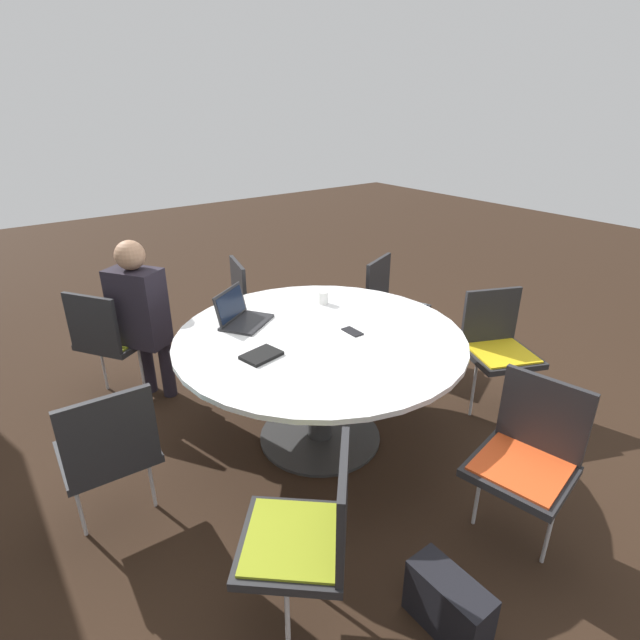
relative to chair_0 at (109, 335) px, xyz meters
The scene contains 15 objects.
ground_plane 1.67m from the chair_0, 144.83° to the right, with size 16.00×16.00×0.00m, color black.
conference_table 1.59m from the chair_0, 144.83° to the right, with size 1.76×1.76×0.76m.
chair_0 is the anchor object (origin of this frame).
chair_1 1.34m from the chair_0, 163.93° to the left, with size 0.44×0.46×0.87m.
chair_2 2.30m from the chair_0, behind, with size 0.61×0.61×0.87m.
chair_3 2.82m from the chair_0, 154.49° to the right, with size 0.51×0.49×0.87m.
chair_4 2.75m from the chair_0, 129.62° to the right, with size 0.56×0.57×0.87m.
chair_5 2.21m from the chair_0, 109.82° to the right, with size 0.56×0.57×0.87m.
chair_6 1.18m from the chair_0, 91.83° to the right, with size 0.53×0.52×0.87m.
person_0 0.32m from the chair_0, 128.18° to the right, with size 0.42×0.38×1.22m.
laptop 1.08m from the chair_0, 143.56° to the right, with size 0.39×0.41×0.21m.
spiral_notebook 1.43m from the chair_0, 159.93° to the right, with size 0.19×0.23×0.02m.
coffee_cup 1.56m from the chair_0, 126.06° to the right, with size 0.07×0.07×0.09m.
cell_phone 1.78m from the chair_0, 141.62° to the right, with size 0.14×0.07×0.01m.
handbag 2.75m from the chair_0, 168.45° to the right, with size 0.36×0.16×0.28m.
Camera 1 is at (-2.18, 1.65, 2.07)m, focal length 28.00 mm.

